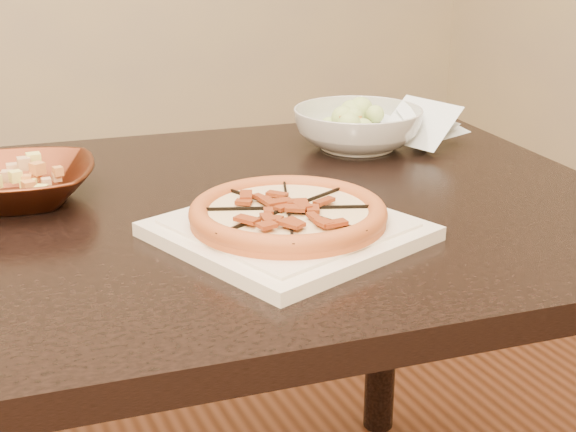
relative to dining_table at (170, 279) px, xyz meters
name	(u,v)px	position (x,y,z in m)	size (l,w,h in m)	color
dining_table	(170,279)	(0.00, 0.00, 0.00)	(1.43, 1.00, 0.75)	black
plate	(288,230)	(0.11, -0.17, 0.12)	(0.36, 0.36, 0.02)	#F3E4CE
pizza	(288,213)	(0.11, -0.17, 0.14)	(0.25, 0.25, 0.03)	#B45526
bronze_bowl	(18,184)	(-0.18, 0.12, 0.13)	(0.22, 0.22, 0.05)	#532312
mixed_dish	(14,157)	(-0.18, 0.12, 0.17)	(0.11, 0.10, 0.03)	tan
salad_bowl	(358,129)	(0.41, 0.17, 0.14)	(0.23, 0.23, 0.07)	silver
salad	(358,99)	(0.40, 0.17, 0.20)	(0.08, 0.11, 0.04)	#C1D47E
cling_film	(422,131)	(0.53, 0.15, 0.13)	(0.15, 0.12, 0.05)	silver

